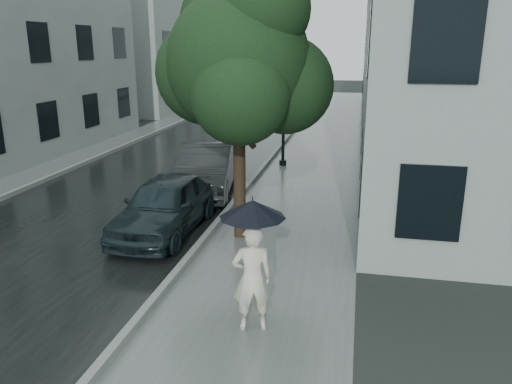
% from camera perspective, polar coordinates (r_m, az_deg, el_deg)
% --- Properties ---
extents(ground, '(120.00, 120.00, 0.00)m').
position_cam_1_polar(ground, '(9.49, -1.17, -11.96)').
color(ground, black).
rests_on(ground, ground).
extents(sidewalk, '(3.50, 60.00, 0.01)m').
position_cam_1_polar(sidewalk, '(20.69, 6.94, 3.77)').
color(sidewalk, slate).
rests_on(sidewalk, ground).
extents(kerb_near, '(0.15, 60.00, 0.15)m').
position_cam_1_polar(kerb_near, '(20.90, 1.94, 4.21)').
color(kerb_near, slate).
rests_on(kerb_near, ground).
extents(asphalt_road, '(6.85, 60.00, 0.00)m').
position_cam_1_polar(asphalt_road, '(21.77, -7.20, 4.39)').
color(asphalt_road, black).
rests_on(asphalt_road, ground).
extents(kerb_far, '(0.15, 60.00, 0.15)m').
position_cam_1_polar(kerb_far, '(23.11, -15.48, 4.81)').
color(kerb_far, slate).
rests_on(kerb_far, ground).
extents(sidewalk_far, '(1.70, 60.00, 0.01)m').
position_cam_1_polar(sidewalk_far, '(23.56, -17.48, 4.69)').
color(sidewalk_far, '#4C5451').
rests_on(sidewalk_far, ground).
extents(building_near, '(7.02, 36.00, 9.00)m').
position_cam_1_polar(building_near, '(27.86, 19.89, 15.53)').
color(building_near, gray).
rests_on(building_near, ground).
extents(building_far_b, '(7.02, 18.00, 8.00)m').
position_cam_1_polar(building_far_b, '(41.22, -11.00, 15.49)').
color(building_far_b, gray).
rests_on(building_far_b, ground).
extents(pedestrian, '(0.76, 0.62, 1.80)m').
position_cam_1_polar(pedestrian, '(8.14, -0.44, -9.84)').
color(pedestrian, beige).
rests_on(pedestrian, sidewalk).
extents(umbrella, '(1.26, 1.26, 1.33)m').
position_cam_1_polar(umbrella, '(7.72, -0.40, -1.94)').
color(umbrella, black).
rests_on(umbrella, ground).
extents(street_tree, '(4.22, 3.84, 6.24)m').
position_cam_1_polar(street_tree, '(11.58, -1.87, 14.78)').
color(street_tree, '#332619').
rests_on(street_tree, ground).
extents(lamp_post, '(0.85, 0.34, 4.76)m').
position_cam_1_polar(lamp_post, '(19.09, 2.72, 11.12)').
color(lamp_post, black).
rests_on(lamp_post, ground).
extents(car_near, '(1.73, 4.16, 1.41)m').
position_cam_1_polar(car_near, '(12.56, -10.34, -1.44)').
color(car_near, black).
rests_on(car_near, ground).
extents(car_far, '(2.34, 4.80, 1.52)m').
position_cam_1_polar(car_far, '(15.84, -5.73, 2.70)').
color(car_far, black).
rests_on(car_far, ground).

